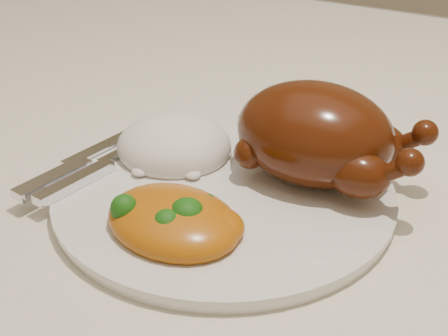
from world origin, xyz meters
The scene contains 7 objects.
dining_table centered at (0.00, 0.00, 0.67)m, with size 1.60×0.90×0.76m.
tablecloth centered at (0.00, 0.00, 0.74)m, with size 1.73×1.03×0.18m.
dinner_plate centered at (0.02, -0.18, 0.77)m, with size 0.31×0.31×0.01m, color white.
roast_chicken centered at (0.09, -0.13, 0.83)m, with size 0.18×0.12×0.09m.
rice_mound centered at (-0.05, -0.16, 0.79)m, with size 0.14×0.14×0.06m.
mac_and_cheese centered at (0.02, -0.26, 0.79)m, with size 0.13×0.11×0.05m.
cutlery centered at (-0.11, -0.22, 0.79)m, with size 0.05×0.20×0.01m.
Camera 1 is at (0.26, -0.61, 1.08)m, focal length 50.00 mm.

